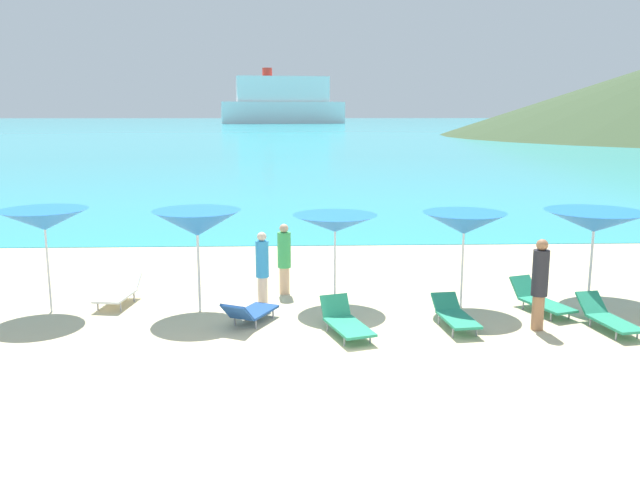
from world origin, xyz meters
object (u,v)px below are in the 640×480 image
(lounge_chair_6, at_px, (119,292))
(lounge_chair_7, at_px, (250,312))
(umbrella_3, at_px, (197,223))
(umbrella_2, at_px, (44,220))
(beachgoer_2, at_px, (540,282))
(cruise_ship, at_px, (283,103))
(umbrella_5, at_px, (464,223))
(lounge_chair_5, at_px, (455,315))
(beachgoer_0, at_px, (262,266))
(umbrella_4, at_px, (335,223))
(beachgoer_1, at_px, (284,257))
(lounge_chair_8, at_px, (540,300))
(lounge_chair_2, at_px, (345,321))
(umbrella_6, at_px, (594,222))
(lounge_chair_1, at_px, (608,317))

(lounge_chair_6, xyz_separation_m, lounge_chair_7, (3.02, -1.55, -0.01))
(umbrella_3, bearing_deg, umbrella_2, 179.37)
(beachgoer_2, height_order, cruise_ship, cruise_ship)
(cruise_ship, bearing_deg, umbrella_5, -95.82)
(lounge_chair_5, bearing_deg, beachgoer_0, 149.25)
(umbrella_4, bearing_deg, umbrella_3, -172.13)
(umbrella_4, relative_size, beachgoer_0, 1.23)
(umbrella_4, height_order, lounge_chair_6, umbrella_4)
(umbrella_5, bearing_deg, cruise_ship, 91.97)
(lounge_chair_7, bearing_deg, beachgoer_2, -159.44)
(lounge_chair_5, relative_size, lounge_chair_7, 1.03)
(beachgoer_2, bearing_deg, lounge_chair_5, -98.35)
(lounge_chair_6, height_order, beachgoer_1, beachgoer_1)
(umbrella_3, relative_size, beachgoer_1, 1.31)
(lounge_chair_8, distance_m, beachgoer_2, 1.47)
(lounge_chair_2, xyz_separation_m, lounge_chair_7, (-1.88, 0.68, 0.01))
(umbrella_4, distance_m, beachgoer_0, 1.87)
(umbrella_2, relative_size, umbrella_5, 1.06)
(lounge_chair_8, bearing_deg, umbrella_6, 13.81)
(lounge_chair_2, bearing_deg, umbrella_5, 15.16)
(lounge_chair_5, xyz_separation_m, beachgoer_1, (-3.42, 2.59, 0.63))
(lounge_chair_8, xyz_separation_m, beachgoer_0, (-5.99, 0.76, 0.62))
(lounge_chair_2, relative_size, lounge_chair_6, 1.07)
(umbrella_6, height_order, lounge_chair_6, umbrella_6)
(lounge_chair_2, height_order, beachgoer_2, beachgoer_2)
(umbrella_2, bearing_deg, lounge_chair_1, -7.89)
(beachgoer_0, distance_m, beachgoer_1, 0.97)
(umbrella_4, bearing_deg, beachgoer_2, -26.19)
(lounge_chair_8, bearing_deg, beachgoer_2, -131.91)
(lounge_chair_8, bearing_deg, umbrella_5, 147.68)
(lounge_chair_1, xyz_separation_m, beachgoer_1, (-6.40, 2.83, 0.63))
(lounge_chair_8, distance_m, beachgoer_0, 6.07)
(lounge_chair_8, bearing_deg, lounge_chair_5, -173.73)
(umbrella_3, distance_m, beachgoer_1, 2.44)
(umbrella_2, xyz_separation_m, beachgoer_2, (10.00, -1.54, -1.03))
(lounge_chair_7, height_order, beachgoer_2, beachgoer_2)
(umbrella_4, height_order, beachgoer_1, umbrella_4)
(beachgoer_1, bearing_deg, lounge_chair_5, 175.91)
(umbrella_3, xyz_separation_m, beachgoer_1, (1.80, 1.28, -1.03))
(umbrella_3, relative_size, umbrella_4, 1.09)
(umbrella_5, distance_m, lounge_chair_7, 4.94)
(lounge_chair_6, bearing_deg, umbrella_6, 8.23)
(lounge_chair_2, distance_m, lounge_chair_8, 4.50)
(umbrella_4, distance_m, cruise_ship, 234.67)
(lounge_chair_6, distance_m, beachgoer_2, 8.97)
(lounge_chair_6, height_order, lounge_chair_8, lounge_chair_8)
(beachgoer_2, distance_m, cruise_ship, 236.72)
(lounge_chair_5, distance_m, beachgoer_2, 1.76)
(lounge_chair_6, bearing_deg, lounge_chair_7, -19.30)
(umbrella_2, relative_size, lounge_chair_8, 1.31)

